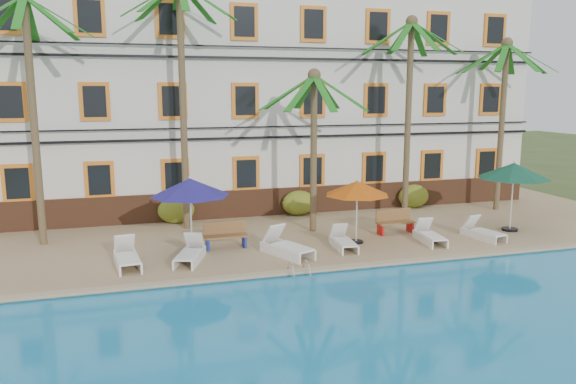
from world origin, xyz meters
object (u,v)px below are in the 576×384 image
object	(u,v)px
umbrella_green	(514,171)
bench_left	(225,235)
umbrella_blue	(190,188)
lounger_b	(190,253)
palm_a	(31,86)
lounger_e	(430,235)
lounger_a	(127,257)
lounger_c	(286,246)
palm_d	(409,91)
umbrella_red	(357,188)
palm_c	(314,126)
pool_ladder	(299,273)
lounger_d	(343,241)
palm_b	(182,74)
bench_right	(395,221)
palm_e	(503,101)
lounger_f	(482,232)

from	to	relation	value
umbrella_green	bench_left	distance (m)	11.35
umbrella_blue	lounger_b	world-z (taller)	umbrella_blue
palm_a	lounger_e	distance (m)	14.89
umbrella_green	lounger_a	xyz separation A→B (m)	(-14.50, -0.48, -2.06)
lounger_c	palm_d	bearing A→B (deg)	32.24
umbrella_red	palm_c	bearing A→B (deg)	113.53
palm_a	pool_ladder	bearing A→B (deg)	-35.98
umbrella_green	lounger_d	world-z (taller)	umbrella_green
palm_b	lounger_e	xyz separation A→B (m)	(8.22, -4.55, -5.78)
umbrella_red	lounger_d	world-z (taller)	umbrella_red
umbrella_blue	bench_left	distance (m)	2.21
umbrella_blue	bench_right	xyz separation A→B (m)	(7.83, 0.59, -1.80)
lounger_c	bench_left	world-z (taller)	lounger_c
palm_b	lounger_d	world-z (taller)	palm_b
umbrella_blue	bench_left	world-z (taller)	umbrella_blue
lounger_a	lounger_b	world-z (taller)	lounger_a
lounger_d	bench_left	world-z (taller)	bench_left
lounger_d	bench_right	xyz separation A→B (m)	(2.69, 1.42, 0.21)
palm_e	lounger_a	world-z (taller)	palm_e
lounger_a	lounger_d	size ratio (longest dim) A/B	1.14
lounger_a	umbrella_red	bearing A→B (deg)	3.69
lounger_b	lounger_c	world-z (taller)	lounger_c
lounger_d	palm_c	bearing A→B (deg)	94.31
umbrella_green	pool_ladder	world-z (taller)	umbrella_green
umbrella_blue	umbrella_red	world-z (taller)	umbrella_blue
umbrella_blue	umbrella_green	world-z (taller)	umbrella_green
palm_b	lounger_c	distance (m)	7.89
palm_c	lounger_e	bearing A→B (deg)	-38.82
lounger_a	lounger_d	distance (m)	7.26
palm_a	umbrella_blue	distance (m)	6.56
lounger_e	lounger_f	distance (m)	2.16
lounger_e	bench_right	bearing A→B (deg)	111.14
lounger_b	palm_c	bearing A→B (deg)	28.02
lounger_b	lounger_f	distance (m)	10.76
umbrella_blue	bench_right	size ratio (longest dim) A/B	1.74
palm_a	lounger_c	size ratio (longest dim) A/B	4.04
palm_b	palm_d	distance (m)	9.39
palm_a	bench_right	world-z (taller)	palm_a
lounger_c	lounger_f	size ratio (longest dim) A/B	1.19
lounger_b	lounger_c	xyz separation A→B (m)	(3.17, -0.20, 0.04)
lounger_a	bench_right	xyz separation A→B (m)	(9.95, 1.39, 0.17)
bench_left	lounger_d	bearing A→B (deg)	-17.51
palm_a	bench_right	xyz separation A→B (m)	(12.80, -2.11, -5.11)
palm_a	umbrella_blue	world-z (taller)	palm_a
umbrella_blue	bench_left	bearing A→B (deg)	18.32
lounger_e	pool_ladder	distance (m)	5.94
lounger_a	lounger_f	size ratio (longest dim) A/B	1.09
palm_b	lounger_b	size ratio (longest dim) A/B	4.97
lounger_b	bench_right	world-z (taller)	bench_right
umbrella_green	palm_e	bearing A→B (deg)	60.76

